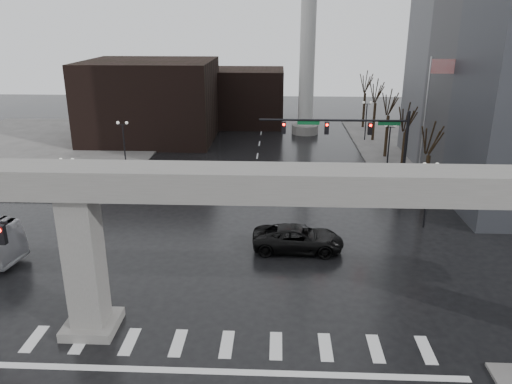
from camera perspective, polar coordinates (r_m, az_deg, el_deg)
ground at (r=26.30m, az=-3.13°, el=-15.70°), size 160.00×160.00×0.00m
sidewalk_ne at (r=63.88m, az=24.30°, el=4.04°), size 28.00×36.00×0.15m
sidewalk_nw at (r=65.76m, az=-23.11°, el=4.61°), size 28.00×36.00×0.15m
elevated_guideway at (r=22.95m, az=-0.30°, el=-1.61°), size 48.00×2.60×8.70m
building_far_left at (r=66.25m, az=-11.92°, el=10.20°), size 16.00×14.00×10.00m
building_far_mid at (r=74.37m, az=-0.80°, el=10.79°), size 10.00×10.00×8.00m
smokestack at (r=67.52m, az=5.98°, el=17.80°), size 3.60×3.60×30.00m
signal_mast_arm at (r=41.79m, az=11.74°, el=6.15°), size 12.12×0.43×8.00m
flagpole_assembly at (r=45.92m, az=19.16°, el=8.83°), size 2.06×0.12×12.00m
lamp_right_0 at (r=38.90m, az=19.12°, el=0.88°), size 1.22×0.32×5.11m
lamp_right_1 at (r=51.96m, az=14.99°, el=5.79°), size 1.22×0.32×5.11m
lamp_right_2 at (r=65.42m, az=12.51°, el=8.69°), size 1.22×0.32×5.11m
lamp_left_0 at (r=40.50m, az=-20.59°, el=1.42°), size 1.22×0.32×5.11m
lamp_left_1 at (r=53.17m, az=-14.91°, el=6.10°), size 1.22×0.32×5.11m
lamp_left_2 at (r=66.38m, az=-11.40°, el=8.92°), size 1.22×0.32×5.11m
tree_right_0 at (r=43.06m, az=18.91°, el=1.69°), size 1.09×1.58×7.50m
tree_right_1 at (r=50.47m, az=16.53°, el=4.52°), size 1.09×1.61×7.67m
tree_right_2 at (r=58.04m, az=14.75°, el=6.62°), size 1.10×1.63×7.85m
tree_right_3 at (r=65.71m, az=13.37°, el=8.23°), size 1.11×1.66×8.02m
tree_right_4 at (r=73.45m, az=12.27°, el=9.50°), size 1.12×1.69×8.19m
pickup_truck at (r=34.19m, az=4.82°, el=-5.31°), size 6.24×2.99×1.72m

